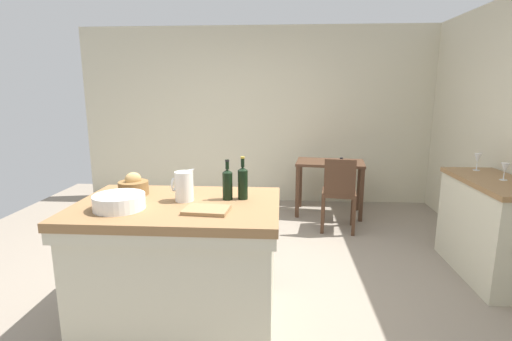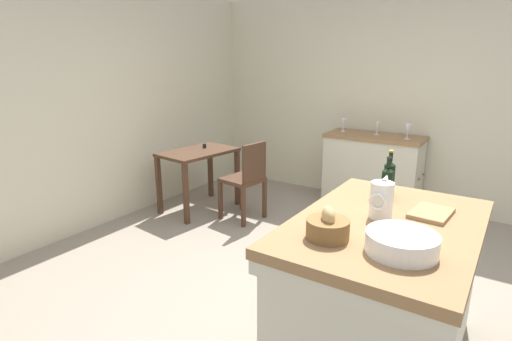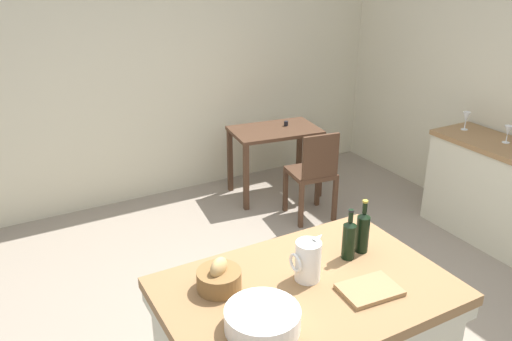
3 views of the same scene
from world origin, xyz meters
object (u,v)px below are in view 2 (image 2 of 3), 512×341
bread_basket (328,227)px  wine_glass_far_left (408,129)px  wooden_chair (246,178)px  cutting_board (431,213)px  side_cabinet (372,171)px  wine_glass_middle (343,122)px  island_table (381,288)px  wine_bottle_amber (387,183)px  wine_glass_left (377,126)px  wine_bottle_dark (389,178)px  writing_desk (198,160)px  wash_bowl (402,243)px  pitcher (381,200)px

bread_basket → wine_glass_far_left: 3.00m
wooden_chair → cutting_board: size_ratio=3.18×
side_cabinet → wine_glass_middle: size_ratio=6.85×
island_table → cutting_board: size_ratio=4.99×
side_cabinet → wine_glass_middle: wine_glass_middle is taller
wine_bottle_amber → wine_glass_left: wine_bottle_amber is taller
wine_bottle_dark → bread_basket: bearing=175.5°
writing_desk → wine_glass_middle: 1.87m
wash_bowl → wine_bottle_amber: bearing=21.7°
pitcher → island_table: bearing=-125.2°
bread_basket → wine_bottle_dark: bearing=-4.5°
wine_glass_left → wine_bottle_amber: bearing=-161.4°
bread_basket → wine_bottle_dark: size_ratio=0.71×
bread_basket → wine_glass_far_left: (2.98, 0.33, 0.05)m
wine_glass_middle → pitcher: bearing=-154.2°
wine_glass_left → island_table: bearing=-161.5°
wash_bowl → island_table: bearing=25.3°
wooden_chair → wine_bottle_dark: wine_bottle_dark is taller
bread_basket → wooden_chair: bearing=44.2°
cutting_board → writing_desk: bearing=67.8°
island_table → side_cabinet: size_ratio=1.23×
island_table → wine_bottle_amber: bearing=17.7°
pitcher → wine_glass_middle: (2.62, 1.27, -0.00)m
writing_desk → wine_bottle_amber: size_ratio=3.30×
wooden_chair → wine_glass_left: bearing=-39.6°
bread_basket → wine_bottle_dark: (0.83, -0.07, 0.07)m
island_table → wash_bowl: (-0.35, -0.16, 0.47)m
side_cabinet → wine_bottle_dark: size_ratio=3.73×
island_table → wine_glass_far_left: wine_glass_far_left is taller
pitcher → wine_glass_middle: pitcher is taller
wine_bottle_amber → wine_glass_far_left: (2.25, 0.41, -0.01)m
side_cabinet → wine_glass_middle: 0.70m
bread_basket → wine_glass_middle: (3.05, 1.13, 0.05)m
island_table → wine_glass_left: size_ratio=9.26×
wine_glass_far_left → wine_glass_middle: 0.80m
writing_desk → wine_glass_left: bearing=-53.0°
island_table → writing_desk: (1.39, 2.63, 0.12)m
pitcher → cutting_board: pitcher is taller
island_table → pitcher: 0.53m
pitcher → wine_bottle_amber: size_ratio=0.87×
writing_desk → bread_basket: bearing=-126.1°
island_table → wine_bottle_dark: bearing=15.9°
wine_bottle_amber → wine_glass_left: (2.35, 0.79, -0.02)m
pitcher → cutting_board: (0.20, -0.24, -0.10)m
wash_bowl → wine_glass_far_left: size_ratio=1.91×
wooden_chair → wash_bowl: wash_bowl is taller
wine_glass_far_left → wine_glass_left: bearing=75.5°
wine_glass_far_left → wine_glass_middle: wine_glass_far_left is taller
wooden_chair → wine_bottle_dark: bearing=-118.1°
writing_desk → cutting_board: cutting_board is taller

